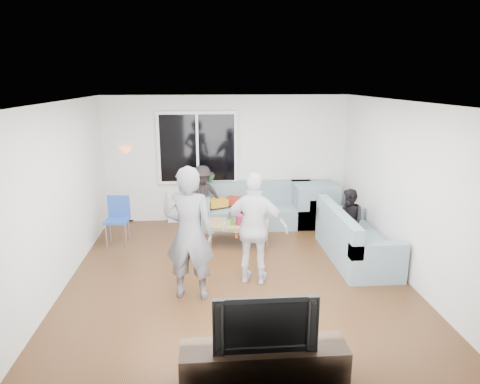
{
  "coord_description": "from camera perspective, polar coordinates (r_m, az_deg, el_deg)",
  "views": [
    {
      "loc": [
        -0.44,
        -6.07,
        2.9
      ],
      "look_at": [
        0.1,
        0.6,
        1.15
      ],
      "focal_mm": 32.32,
      "sensor_mm": 36.0,
      "label": 1
    }
  ],
  "objects": [
    {
      "name": "bottle_e",
      "position": [
        7.84,
        2.0,
        -3.1
      ],
      "size": [
        0.07,
        0.07,
        0.22
      ],
      "primitive_type": "cylinder",
      "color": "black",
      "rests_on": "coffee_table"
    },
    {
      "name": "floor_lamp",
      "position": [
        9.29,
        -14.49,
        0.98
      ],
      "size": [
        0.32,
        0.32,
        1.56
      ],
      "primitive_type": null,
      "color": "orange",
      "rests_on": "floor"
    },
    {
      "name": "cushion_yellow",
      "position": [
        8.66,
        -3.07,
        -1.4
      ],
      "size": [
        0.47,
        0.43,
        0.14
      ],
      "primitive_type": "cube",
      "rotation": [
        0.0,
        0.0,
        0.36
      ],
      "color": "#C1811C",
      "rests_on": "sofa_back_section"
    },
    {
      "name": "window_mullion",
      "position": [
        8.81,
        -5.64,
        5.77
      ],
      "size": [
        0.05,
        0.03,
        1.35
      ],
      "primitive_type": "cube",
      "color": "white",
      "rests_on": "window_frame"
    },
    {
      "name": "spectator_back",
      "position": [
        8.67,
        -4.98,
        -0.6
      ],
      "size": [
        0.81,
        0.47,
        1.26
      ],
      "primitive_type": "imported",
      "rotation": [
        0.0,
        0.0,
        -0.0
      ],
      "color": "black",
      "rests_on": "floor"
    },
    {
      "name": "radiator",
      "position": [
        9.1,
        -5.45,
        -1.96
      ],
      "size": [
        1.3,
        0.12,
        0.62
      ],
      "primitive_type": "cube",
      "color": "silver",
      "rests_on": "floor"
    },
    {
      "name": "sofa_corner",
      "position": [
        8.97,
        9.77,
        -1.58
      ],
      "size": [
        0.85,
        0.85,
        0.85
      ],
      "primitive_type": "cube",
      "color": "slate",
      "rests_on": "floor"
    },
    {
      "name": "vase",
      "position": [
        8.97,
        -7.27,
        0.39
      ],
      "size": [
        0.19,
        0.19,
        0.18
      ],
      "primitive_type": "imported",
      "rotation": [
        0.0,
        0.0,
        0.12
      ],
      "color": "silver",
      "rests_on": "radiator"
    },
    {
      "name": "player_left",
      "position": [
        5.8,
        -6.71,
        -5.44
      ],
      "size": [
        0.73,
        0.55,
        1.83
      ],
      "primitive_type": "imported",
      "rotation": [
        0.0,
        0.0,
        2.97
      ],
      "color": "#525257",
      "rests_on": "floor"
    },
    {
      "name": "wall_back",
      "position": [
        8.99,
        -1.75,
        4.39
      ],
      "size": [
        5.0,
        0.04,
        2.6
      ],
      "primitive_type": "cube",
      "color": "silver",
      "rests_on": "ground"
    },
    {
      "name": "wall_front",
      "position": [
        3.69,
        2.72,
        -11.01
      ],
      "size": [
        5.0,
        0.04,
        2.6
      ],
      "primitive_type": "cube",
      "color": "silver",
      "rests_on": "ground"
    },
    {
      "name": "tv_console",
      "position": [
        4.49,
        3.13,
        -21.97
      ],
      "size": [
        1.6,
        0.4,
        0.44
      ],
      "primitive_type": "cube",
      "color": "#332419",
      "rests_on": "floor"
    },
    {
      "name": "coffee_table",
      "position": [
        7.82,
        -0.31,
        -5.53
      ],
      "size": [
        1.2,
        0.83,
        0.4
      ],
      "primitive_type": "cube",
      "rotation": [
        0.0,
        0.0,
        -0.22
      ],
      "color": "#A2854E",
      "rests_on": "floor"
    },
    {
      "name": "spectator_right",
      "position": [
        7.72,
        14.23,
        -3.6
      ],
      "size": [
        0.55,
        0.63,
        1.08
      ],
      "primitive_type": "imported",
      "rotation": [
        0.0,
        0.0,
        -1.27
      ],
      "color": "black",
      "rests_on": "floor"
    },
    {
      "name": "cushion_red",
      "position": [
        8.75,
        -0.65,
        -1.2
      ],
      "size": [
        0.44,
        0.41,
        0.13
      ],
      "primitive_type": "cube",
      "rotation": [
        0.0,
        0.0,
        -0.36
      ],
      "color": "maroon",
      "rests_on": "sofa_back_section"
    },
    {
      "name": "television",
      "position": [
        4.21,
        3.23,
        -16.49
      ],
      "size": [
        0.98,
        0.13,
        0.56
      ],
      "primitive_type": "imported",
      "color": "black",
      "rests_on": "tv_console"
    },
    {
      "name": "floor",
      "position": [
        6.75,
        -0.44,
        -10.98
      ],
      "size": [
        5.0,
        5.5,
        0.04
      ],
      "primitive_type": "cube",
      "color": "#56351C",
      "rests_on": "ground"
    },
    {
      "name": "sofa_right_section",
      "position": [
        7.4,
        15.14,
        -5.41
      ],
      "size": [
        2.0,
        0.85,
        0.85
      ],
      "primitive_type": null,
      "rotation": [
        0.0,
        0.0,
        1.57
      ],
      "color": "slate",
      "rests_on": "floor"
    },
    {
      "name": "bottle_d",
      "position": [
        7.64,
        1.09,
        -3.4
      ],
      "size": [
        0.07,
        0.07,
        0.26
      ],
      "primitive_type": "cylinder",
      "color": "orange",
      "rests_on": "coffee_table"
    },
    {
      "name": "wall_right",
      "position": [
        6.94,
        20.77,
        0.36
      ],
      "size": [
        0.04,
        5.5,
        2.6
      ],
      "primitive_type": "cube",
      "color": "silver",
      "rests_on": "ground"
    },
    {
      "name": "sofa_back_section",
      "position": [
        8.76,
        2.35,
        -1.77
      ],
      "size": [
        2.3,
        0.85,
        0.85
      ],
      "primitive_type": null,
      "color": "slate",
      "rests_on": "floor"
    },
    {
      "name": "window_frame",
      "position": [
        8.86,
        -5.64,
        5.82
      ],
      "size": [
        1.62,
        0.06,
        1.47
      ],
      "primitive_type": "cube",
      "color": "white",
      "rests_on": "wall_back"
    },
    {
      "name": "pitcher",
      "position": [
        7.68,
        0.04,
        -3.68
      ],
      "size": [
        0.17,
        0.17,
        0.17
      ],
      "primitive_type": "cylinder",
      "color": "maroon",
      "rests_on": "coffee_table"
    },
    {
      "name": "player_right",
      "position": [
        6.22,
        1.99,
        -4.87
      ],
      "size": [
        1.03,
        0.64,
        1.64
      ],
      "primitive_type": "imported",
      "rotation": [
        0.0,
        0.0,
        2.88
      ],
      "color": "silver",
      "rests_on": "floor"
    },
    {
      "name": "window_glass",
      "position": [
        8.82,
        -5.64,
        5.78
      ],
      "size": [
        1.5,
        0.02,
        1.35
      ],
      "primitive_type": "cube",
      "color": "black",
      "rests_on": "window_frame"
    },
    {
      "name": "bottle_c",
      "position": [
        7.91,
        0.28,
        -3.01
      ],
      "size": [
        0.07,
        0.07,
        0.2
      ],
      "primitive_type": "cylinder",
      "color": "black",
      "rests_on": "coffee_table"
    },
    {
      "name": "bottle_b",
      "position": [
        7.62,
        -1.02,
        -3.44
      ],
      "size": [
        0.08,
        0.08,
        0.26
      ],
      "primitive_type": "cylinder",
      "color": "#287B16",
      "rests_on": "coffee_table"
    },
    {
      "name": "wall_left",
      "position": [
        6.61,
        -22.81,
        -0.51
      ],
      "size": [
        0.04,
        5.5,
        2.6
      ],
      "primitive_type": "cube",
      "color": "silver",
      "rests_on": "ground"
    },
    {
      "name": "ceiling",
      "position": [
        6.09,
        -0.49,
        12.03
      ],
      "size": [
        5.0,
        5.5,
        0.04
      ],
      "primitive_type": "cube",
      "color": "white",
      "rests_on": "ground"
    },
    {
      "name": "side_chair",
      "position": [
        8.09,
        -15.91,
        -3.71
      ],
      "size": [
        0.43,
        0.43,
        0.86
      ],
      "primitive_type": null,
      "rotation": [
        0.0,
        0.0,
        -0.08
      ],
      "color": "#2548A1",
      "rests_on": "floor"
    },
    {
      "name": "potted_plant",
      "position": [
        8.93,
        -3.98,
        1.16
      ],
      "size": [
        0.25,
        0.22,
        0.4
      ],
      "primitive_type": "imported",
      "rotation": [
        0.0,
        0.0,
        0.2
      ],
      "color": "#2C6E2F",
      "rests_on": "radiator"
    }
  ]
}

